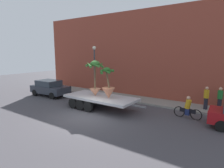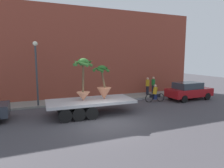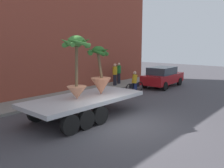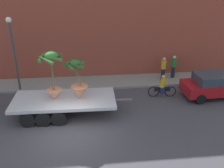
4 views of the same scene
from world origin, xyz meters
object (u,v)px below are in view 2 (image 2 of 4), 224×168
flatbed_trailer (87,103)px  potted_palm_rear (83,79)px  potted_palm_middle (104,87)px  pedestrian_far_left (148,86)px  cyclist (155,94)px  parked_car (189,91)px  pedestrian_near_gate (153,85)px  street_lamp (36,65)px

flatbed_trailer → potted_palm_rear: 1.64m
potted_palm_middle → pedestrian_far_left: potted_palm_middle is taller
cyclist → potted_palm_rear: bearing=-166.7°
potted_palm_rear → pedestrian_far_left: 8.47m
parked_car → pedestrian_far_left: pedestrian_far_left is taller
potted_palm_rear → cyclist: 7.02m
pedestrian_near_gate → pedestrian_far_left: same height
potted_palm_middle → street_lamp: street_lamp is taller
potted_palm_rear → cyclist: potted_palm_rear is taller
pedestrian_far_left → street_lamp: size_ratio=0.35×
potted_palm_rear → cyclist: bearing=13.3°
potted_palm_rear → pedestrian_near_gate: size_ratio=1.61×
flatbed_trailer → street_lamp: 5.08m
cyclist → parked_car: 3.38m
potted_palm_rear → pedestrian_far_left: size_ratio=1.61×
potted_palm_rear → street_lamp: size_ratio=0.57×
pedestrian_far_left → street_lamp: (-10.13, -0.68, 2.19)m
street_lamp → pedestrian_far_left: bearing=3.8°
potted_palm_rear → pedestrian_near_gate: potted_palm_rear is taller
potted_palm_rear → potted_palm_middle: potted_palm_rear is taller
potted_palm_middle → pedestrian_near_gate: bearing=32.7°
potted_palm_rear → parked_car: potted_palm_rear is taller
flatbed_trailer → pedestrian_far_left: (7.12, 3.95, 0.27)m
parked_car → pedestrian_far_left: 3.80m
flatbed_trailer → potted_palm_middle: potted_palm_middle is taller
pedestrian_near_gate → potted_palm_middle: bearing=-147.3°
pedestrian_near_gate → parked_car: bearing=-60.3°
cyclist → pedestrian_near_gate: size_ratio=1.08×
pedestrian_far_left → street_lamp: street_lamp is taller
potted_palm_middle → street_lamp: 5.54m
pedestrian_near_gate → street_lamp: (-11.00, -0.99, 2.19)m
pedestrian_near_gate → street_lamp: size_ratio=0.35×
potted_palm_rear → street_lamp: (-2.77, 3.29, 0.83)m
flatbed_trailer → pedestrian_near_gate: pedestrian_near_gate is taller
cyclist → parked_car: (3.35, -0.35, 0.16)m
pedestrian_near_gate → cyclist: bearing=-120.7°
cyclist → pedestrian_far_left: pedestrian_far_left is taller
flatbed_trailer → parked_car: 9.80m
pedestrian_far_left → potted_palm_middle: bearing=-145.7°
pedestrian_far_left → street_lamp: bearing=-176.2°
parked_car → pedestrian_far_left: (-2.61, 2.75, 0.22)m
potted_palm_middle → parked_car: potted_palm_middle is taller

